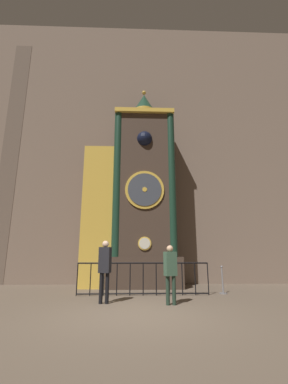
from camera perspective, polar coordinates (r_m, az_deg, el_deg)
name	(u,v)px	position (r m, az deg, el deg)	size (l,w,h in m)	color
ground_plane	(134,316)	(6.69, -2.15, -25.74)	(28.00, 28.00, 0.00)	brown
cathedral_back_wall	(134,142)	(14.34, -2.23, 11.05)	(24.00, 0.32, 14.79)	#7A6656
clock_tower	(134,197)	(11.98, -2.21, -1.10)	(4.40, 1.80, 9.65)	#423328
railing_fence	(143,277)	(9.54, -0.19, -18.39)	(4.66, 0.05, 1.11)	black
visitor_near	(105,265)	(8.08, -8.69, -15.76)	(0.39, 0.31, 1.80)	black
visitor_far	(170,269)	(7.84, 5.88, -16.59)	(0.39, 0.32, 1.66)	#213427
stanchion_post	(223,285)	(10.36, 17.10, -19.07)	(0.28, 0.28, 0.99)	gray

